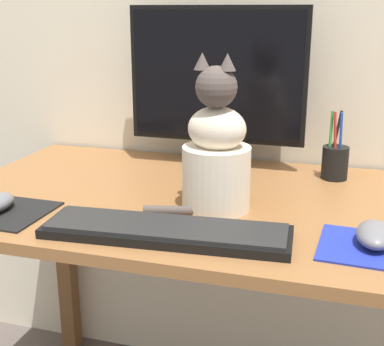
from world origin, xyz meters
name	(u,v)px	position (x,y,z in m)	size (l,w,h in m)	color
desk	(222,238)	(0.00, 0.00, 0.62)	(1.28, 0.70, 0.71)	brown
monitor	(217,84)	(-0.08, 0.25, 0.94)	(0.47, 0.17, 0.43)	black
keyboard	(166,231)	(-0.05, -0.24, 0.72)	(0.48, 0.16, 0.02)	black
mousepad_left	(2,212)	(-0.43, -0.22, 0.71)	(0.20, 0.18, 0.00)	black
mousepad_right	(372,248)	(0.32, -0.19, 0.71)	(0.20, 0.18, 0.00)	#1E2D9E
computer_mouse_right	(375,235)	(0.33, -0.17, 0.74)	(0.07, 0.11, 0.04)	slate
cat	(215,153)	(0.00, -0.06, 0.84)	(0.22, 0.17, 0.33)	beige
pen_cup	(335,161)	(0.24, 0.23, 0.76)	(0.07, 0.07, 0.17)	black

